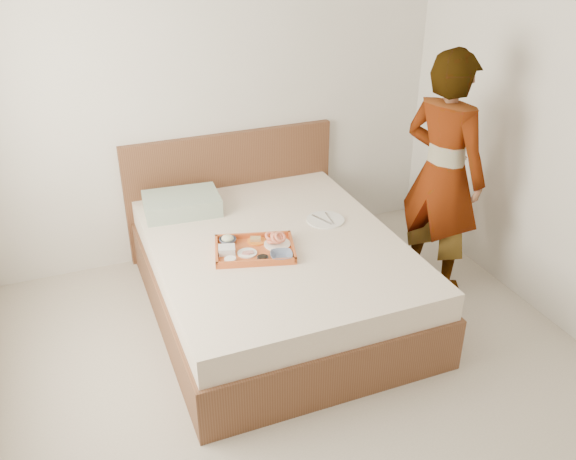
{
  "coord_description": "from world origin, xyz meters",
  "views": [
    {
      "loc": [
        -1.13,
        -2.25,
        2.48
      ],
      "look_at": [
        0.14,
        0.9,
        0.65
      ],
      "focal_mm": 38.05,
      "sensor_mm": 36.0,
      "label": 1
    }
  ],
  "objects_px": {
    "bed": "(276,275)",
    "person": "(443,175)",
    "dinner_plate": "(325,220)",
    "tray": "(255,249)"
  },
  "relations": [
    {
      "from": "person",
      "to": "tray",
      "type": "bearing_deg",
      "value": 68.54
    },
    {
      "from": "bed",
      "to": "person",
      "type": "xyz_separation_m",
      "value": [
        1.18,
        -0.1,
        0.59
      ]
    },
    {
      "from": "bed",
      "to": "tray",
      "type": "relative_size",
      "value": 4.04
    },
    {
      "from": "tray",
      "to": "person",
      "type": "height_order",
      "value": "person"
    },
    {
      "from": "bed",
      "to": "tray",
      "type": "distance_m",
      "value": 0.35
    },
    {
      "from": "tray",
      "to": "person",
      "type": "bearing_deg",
      "value": 14.8
    },
    {
      "from": "bed",
      "to": "person",
      "type": "height_order",
      "value": "person"
    },
    {
      "from": "tray",
      "to": "dinner_plate",
      "type": "relative_size",
      "value": 1.88
    },
    {
      "from": "bed",
      "to": "dinner_plate",
      "type": "xyz_separation_m",
      "value": [
        0.42,
        0.14,
        0.27
      ]
    },
    {
      "from": "tray",
      "to": "dinner_plate",
      "type": "bearing_deg",
      "value": 36.16
    }
  ]
}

